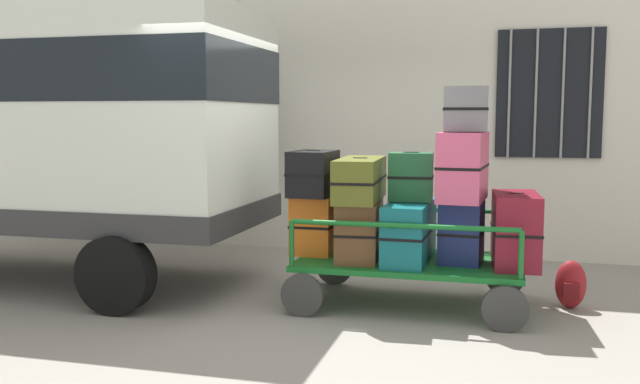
{
  "coord_description": "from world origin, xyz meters",
  "views": [
    {
      "loc": [
        1.69,
        -6.14,
        1.74
      ],
      "look_at": [
        0.04,
        0.09,
        1.03
      ],
      "focal_mm": 38.75,
      "sensor_mm": 36.0,
      "label": 1
    }
  ],
  "objects_px": {
    "suitcase_left_middle": "(313,173)",
    "suitcase_center_bottom": "(410,231)",
    "suitcase_midleft_middle": "(360,179)",
    "suitcase_midright_middle": "(463,166)",
    "van": "(26,120)",
    "suitcase_midright_bottom": "(461,232)",
    "suitcase_midright_top": "(465,109)",
    "backpack": "(571,285)",
    "suitcase_center_middle": "(411,177)",
    "suitcase_left_bottom": "(312,226)",
    "suitcase_right_bottom": "(515,229)",
    "luggage_cart": "(409,267)",
    "suitcase_midleft_bottom": "(360,229)"
  },
  "relations": [
    {
      "from": "van",
      "to": "suitcase_left_middle",
      "type": "xyz_separation_m",
      "value": [
        3.12,
        0.02,
        -0.5
      ]
    },
    {
      "from": "suitcase_left_middle",
      "to": "suitcase_midright_middle",
      "type": "bearing_deg",
      "value": -1.36
    },
    {
      "from": "suitcase_midleft_bottom",
      "to": "suitcase_midright_middle",
      "type": "bearing_deg",
      "value": 1.09
    },
    {
      "from": "suitcase_midleft_middle",
      "to": "suitcase_left_middle",
      "type": "bearing_deg",
      "value": 173.01
    },
    {
      "from": "suitcase_midleft_middle",
      "to": "suitcase_midright_middle",
      "type": "height_order",
      "value": "suitcase_midright_middle"
    },
    {
      "from": "luggage_cart",
      "to": "backpack",
      "type": "distance_m",
      "value": 1.46
    },
    {
      "from": "suitcase_midright_bottom",
      "to": "backpack",
      "type": "distance_m",
      "value": 1.12
    },
    {
      "from": "suitcase_center_middle",
      "to": "suitcase_midright_bottom",
      "type": "xyz_separation_m",
      "value": [
        0.46,
        -0.04,
        -0.49
      ]
    },
    {
      "from": "luggage_cart",
      "to": "van",
      "type": "bearing_deg",
      "value": 179.84
    },
    {
      "from": "suitcase_center_bottom",
      "to": "suitcase_midright_middle",
      "type": "relative_size",
      "value": 1.28
    },
    {
      "from": "suitcase_center_middle",
      "to": "suitcase_midright_top",
      "type": "height_order",
      "value": "suitcase_midright_top"
    },
    {
      "from": "suitcase_midleft_middle",
      "to": "suitcase_center_middle",
      "type": "bearing_deg",
      "value": 4.02
    },
    {
      "from": "suitcase_midright_top",
      "to": "backpack",
      "type": "xyz_separation_m",
      "value": [
        0.97,
        0.24,
        -1.58
      ]
    },
    {
      "from": "suitcase_midright_top",
      "to": "suitcase_center_bottom",
      "type": "bearing_deg",
      "value": -172.24
    },
    {
      "from": "suitcase_midleft_middle",
      "to": "suitcase_midright_middle",
      "type": "distance_m",
      "value": 0.94
    },
    {
      "from": "suitcase_midleft_bottom",
      "to": "suitcase_midright_middle",
      "type": "distance_m",
      "value": 1.1
    },
    {
      "from": "van",
      "to": "suitcase_midright_bottom",
      "type": "height_order",
      "value": "van"
    },
    {
      "from": "suitcase_midright_top",
      "to": "backpack",
      "type": "relative_size",
      "value": 1.27
    },
    {
      "from": "suitcase_left_middle",
      "to": "suitcase_center_middle",
      "type": "bearing_deg",
      "value": -1.5
    },
    {
      "from": "luggage_cart",
      "to": "suitcase_right_bottom",
      "type": "height_order",
      "value": "suitcase_right_bottom"
    },
    {
      "from": "suitcase_midright_bottom",
      "to": "suitcase_midleft_middle",
      "type": "bearing_deg",
      "value": 179.71
    },
    {
      "from": "suitcase_midleft_middle",
      "to": "suitcase_left_bottom",
      "type": "bearing_deg",
      "value": 177.99
    },
    {
      "from": "suitcase_left_bottom",
      "to": "suitcase_midright_bottom",
      "type": "height_order",
      "value": "same"
    },
    {
      "from": "suitcase_left_bottom",
      "to": "suitcase_midleft_middle",
      "type": "relative_size",
      "value": 0.55
    },
    {
      "from": "suitcase_right_bottom",
      "to": "suitcase_left_middle",
      "type": "bearing_deg",
      "value": 178.92
    },
    {
      "from": "suitcase_center_bottom",
      "to": "suitcase_midright_top",
      "type": "bearing_deg",
      "value": 7.76
    },
    {
      "from": "suitcase_left_bottom",
      "to": "suitcase_midleft_middle",
      "type": "bearing_deg",
      "value": -2.01
    },
    {
      "from": "suitcase_left_middle",
      "to": "suitcase_center_bottom",
      "type": "bearing_deg",
      "value": -4.1
    },
    {
      "from": "suitcase_left_middle",
      "to": "suitcase_midright_top",
      "type": "distance_m",
      "value": 1.51
    },
    {
      "from": "suitcase_left_bottom",
      "to": "suitcase_right_bottom",
      "type": "height_order",
      "value": "suitcase_right_bottom"
    },
    {
      "from": "suitcase_midright_top",
      "to": "suitcase_right_bottom",
      "type": "bearing_deg",
      "value": -3.91
    },
    {
      "from": "suitcase_left_middle",
      "to": "suitcase_center_bottom",
      "type": "height_order",
      "value": "suitcase_left_middle"
    },
    {
      "from": "suitcase_center_middle",
      "to": "suitcase_midright_bottom",
      "type": "height_order",
      "value": "suitcase_center_middle"
    },
    {
      "from": "van",
      "to": "suitcase_center_bottom",
      "type": "height_order",
      "value": "van"
    },
    {
      "from": "suitcase_left_middle",
      "to": "suitcase_midright_top",
      "type": "xyz_separation_m",
      "value": [
        1.39,
        -0.0,
        0.6
      ]
    },
    {
      "from": "suitcase_left_bottom",
      "to": "suitcase_midright_bottom",
      "type": "xyz_separation_m",
      "value": [
        1.39,
        -0.02,
        -0.0
      ]
    },
    {
      "from": "luggage_cart",
      "to": "suitcase_midleft_middle",
      "type": "relative_size",
      "value": 2.03
    },
    {
      "from": "backpack",
      "to": "suitcase_center_middle",
      "type": "bearing_deg",
      "value": -169.63
    },
    {
      "from": "suitcase_left_middle",
      "to": "suitcase_midright_bottom",
      "type": "distance_m",
      "value": 1.48
    },
    {
      "from": "suitcase_midleft_bottom",
      "to": "suitcase_center_middle",
      "type": "xyz_separation_m",
      "value": [
        0.46,
        0.03,
        0.5
      ]
    },
    {
      "from": "luggage_cart",
      "to": "suitcase_center_bottom",
      "type": "xyz_separation_m",
      "value": [
        -0.0,
        -0.03,
        0.34
      ]
    },
    {
      "from": "suitcase_center_bottom",
      "to": "suitcase_midright_bottom",
      "type": "bearing_deg",
      "value": 0.6
    },
    {
      "from": "suitcase_midleft_middle",
      "to": "backpack",
      "type": "height_order",
      "value": "suitcase_midleft_middle"
    },
    {
      "from": "suitcase_left_bottom",
      "to": "suitcase_midright_top",
      "type": "distance_m",
      "value": 1.77
    },
    {
      "from": "suitcase_midright_middle",
      "to": "suitcase_midright_top",
      "type": "relative_size",
      "value": 1.38
    },
    {
      "from": "van",
      "to": "suitcase_midleft_bottom",
      "type": "height_order",
      "value": "van"
    },
    {
      "from": "suitcase_midleft_middle",
      "to": "backpack",
      "type": "bearing_deg",
      "value": 8.83
    },
    {
      "from": "suitcase_center_bottom",
      "to": "suitcase_right_bottom",
      "type": "xyz_separation_m",
      "value": [
        0.93,
        0.03,
        0.05
      ]
    },
    {
      "from": "luggage_cart",
      "to": "suitcase_midright_bottom",
      "type": "distance_m",
      "value": 0.58
    },
    {
      "from": "suitcase_left_bottom",
      "to": "suitcase_center_middle",
      "type": "relative_size",
      "value": 1.26
    }
  ]
}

